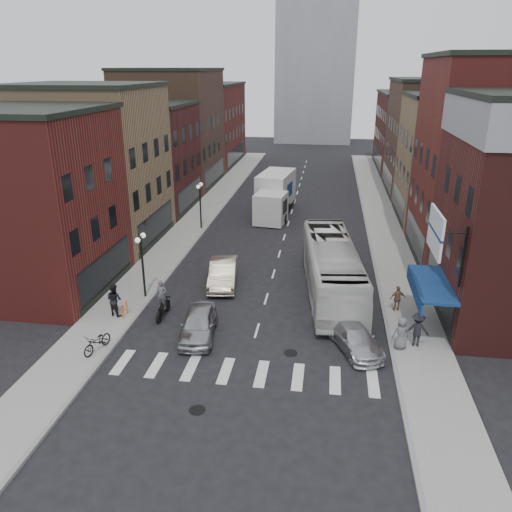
# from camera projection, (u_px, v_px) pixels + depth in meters

# --- Properties ---
(ground) EXTENTS (160.00, 160.00, 0.00)m
(ground) POSITION_uv_depth(u_px,v_px,m) (254.00, 340.00, 26.13)
(ground) COLOR black
(ground) RESTS_ON ground
(sidewalk_left) EXTENTS (3.00, 74.00, 0.15)m
(sidewalk_left) POSITION_uv_depth(u_px,v_px,m) (200.00, 216.00, 47.60)
(sidewalk_left) COLOR gray
(sidewalk_left) RESTS_ON ground
(sidewalk_right) EXTENTS (3.00, 74.00, 0.15)m
(sidewalk_right) POSITION_uv_depth(u_px,v_px,m) (382.00, 223.00, 45.29)
(sidewalk_right) COLOR gray
(sidewalk_right) RESTS_ON ground
(curb_left) EXTENTS (0.20, 74.00, 0.16)m
(curb_left) POSITION_uv_depth(u_px,v_px,m) (216.00, 217.00, 47.42)
(curb_left) COLOR gray
(curb_left) RESTS_ON ground
(curb_right) EXTENTS (0.20, 74.00, 0.16)m
(curb_right) POSITION_uv_depth(u_px,v_px,m) (366.00, 224.00, 45.52)
(curb_right) COLOR gray
(curb_right) RESTS_ON ground
(crosswalk_stripes) EXTENTS (12.00, 2.20, 0.01)m
(crosswalk_stripes) POSITION_uv_depth(u_px,v_px,m) (245.00, 372.00, 23.35)
(crosswalk_stripes) COLOR silver
(crosswalk_stripes) RESTS_ON ground
(bldg_left_near) EXTENTS (10.30, 9.20, 11.30)m
(bldg_left_near) POSITION_uv_depth(u_px,v_px,m) (22.00, 203.00, 30.31)
(bldg_left_near) COLOR maroon
(bldg_left_near) RESTS_ON ground
(bldg_left_mid_a) EXTENTS (10.30, 10.20, 12.30)m
(bldg_left_mid_a) POSITION_uv_depth(u_px,v_px,m) (91.00, 166.00, 38.92)
(bldg_left_mid_a) COLOR #937851
(bldg_left_mid_a) RESTS_ON ground
(bldg_left_mid_b) EXTENTS (10.30, 10.20, 10.30)m
(bldg_left_mid_b) POSITION_uv_depth(u_px,v_px,m) (139.00, 157.00, 48.52)
(bldg_left_mid_b) COLOR #451A18
(bldg_left_mid_b) RESTS_ON ground
(bldg_left_far_a) EXTENTS (10.30, 12.20, 13.30)m
(bldg_left_far_a) POSITION_uv_depth(u_px,v_px,m) (172.00, 129.00, 58.16)
(bldg_left_far_a) COLOR brown
(bldg_left_far_a) RESTS_ON ground
(bldg_left_far_b) EXTENTS (10.30, 16.20, 11.30)m
(bldg_left_far_b) POSITION_uv_depth(u_px,v_px,m) (202.00, 124.00, 71.47)
(bldg_left_far_b) COLOR maroon
(bldg_left_far_b) RESTS_ON ground
(bldg_right_mid_a) EXTENTS (10.30, 10.20, 14.30)m
(bldg_right_mid_a) POSITION_uv_depth(u_px,v_px,m) (498.00, 163.00, 34.49)
(bldg_right_mid_a) COLOR maroon
(bldg_right_mid_a) RESTS_ON ground
(bldg_right_mid_b) EXTENTS (10.30, 10.20, 11.30)m
(bldg_right_mid_b) POSITION_uv_depth(u_px,v_px,m) (461.00, 160.00, 44.27)
(bldg_right_mid_b) COLOR #937851
(bldg_right_mid_b) RESTS_ON ground
(bldg_right_far_a) EXTENTS (10.30, 12.20, 12.30)m
(bldg_right_far_a) POSITION_uv_depth(u_px,v_px,m) (438.00, 138.00, 54.27)
(bldg_right_far_a) COLOR brown
(bldg_right_far_a) RESTS_ON ground
(bldg_right_far_b) EXTENTS (10.30, 16.20, 10.30)m
(bldg_right_far_b) POSITION_uv_depth(u_px,v_px,m) (417.00, 132.00, 67.57)
(bldg_right_far_b) COLOR #451A18
(bldg_right_far_b) RESTS_ON ground
(awning_blue) EXTENTS (1.80, 5.00, 0.78)m
(awning_blue) POSITION_uv_depth(u_px,v_px,m) (428.00, 285.00, 26.29)
(awning_blue) COLOR navy
(awning_blue) RESTS_ON ground
(billboard_sign) EXTENTS (1.52, 3.00, 3.70)m
(billboard_sign) POSITION_uv_depth(u_px,v_px,m) (437.00, 233.00, 23.24)
(billboard_sign) COLOR black
(billboard_sign) RESTS_ON ground
(streetlamp_near) EXTENTS (0.32, 1.22, 4.11)m
(streetlamp_near) POSITION_uv_depth(u_px,v_px,m) (142.00, 254.00, 29.79)
(streetlamp_near) COLOR black
(streetlamp_near) RESTS_ON ground
(streetlamp_far) EXTENTS (0.32, 1.22, 4.11)m
(streetlamp_far) POSITION_uv_depth(u_px,v_px,m) (200.00, 197.00, 42.74)
(streetlamp_far) COLOR black
(streetlamp_far) RESTS_ON ground
(bike_rack) EXTENTS (0.08, 0.68, 0.80)m
(bike_rack) POSITION_uv_depth(u_px,v_px,m) (125.00, 310.00, 28.16)
(bike_rack) COLOR #D8590C
(bike_rack) RESTS_ON sidewalk_left
(box_truck) EXTENTS (3.49, 9.23, 3.89)m
(box_truck) POSITION_uv_depth(u_px,v_px,m) (274.00, 196.00, 47.45)
(box_truck) COLOR silver
(box_truck) RESTS_ON ground
(motorcycle_rider) EXTENTS (0.66, 2.23, 2.27)m
(motorcycle_rider) POSITION_uv_depth(u_px,v_px,m) (162.00, 300.00, 28.14)
(motorcycle_rider) COLOR black
(motorcycle_rider) RESTS_ON ground
(transit_bus) EXTENTS (4.23, 12.37, 3.38)m
(transit_bus) POSITION_uv_depth(u_px,v_px,m) (332.00, 268.00, 30.98)
(transit_bus) COLOR silver
(transit_bus) RESTS_ON ground
(sedan_left_near) EXTENTS (2.24, 4.51, 1.48)m
(sedan_left_near) POSITION_uv_depth(u_px,v_px,m) (198.00, 324.00, 26.25)
(sedan_left_near) COLOR #A8A9AD
(sedan_left_near) RESTS_ON ground
(sedan_left_far) EXTENTS (2.36, 5.06, 1.60)m
(sedan_left_far) POSITION_uv_depth(u_px,v_px,m) (223.00, 273.00, 32.49)
(sedan_left_far) COLOR beige
(sedan_left_far) RESTS_ON ground
(curb_car) EXTENTS (3.27, 4.60, 1.24)m
(curb_car) POSITION_uv_depth(u_px,v_px,m) (355.00, 338.00, 25.10)
(curb_car) COLOR silver
(curb_car) RESTS_ON ground
(parked_bicycle) EXTENTS (1.15, 1.99, 0.99)m
(parked_bicycle) POSITION_uv_depth(u_px,v_px,m) (97.00, 342.00, 24.69)
(parked_bicycle) COLOR black
(parked_bicycle) RESTS_ON sidewalk_left
(ped_left_solo) EXTENTS (1.05, 0.82, 1.90)m
(ped_left_solo) POSITION_uv_depth(u_px,v_px,m) (114.00, 300.00, 28.12)
(ped_left_solo) COLOR black
(ped_left_solo) RESTS_ON sidewalk_left
(ped_right_a) EXTENTS (1.21, 0.66, 1.82)m
(ped_right_a) POSITION_uv_depth(u_px,v_px,m) (417.00, 329.00, 25.02)
(ped_right_a) COLOR black
(ped_right_a) RESTS_ON sidewalk_right
(ped_right_b) EXTENTS (0.98, 0.65, 1.53)m
(ped_right_b) POSITION_uv_depth(u_px,v_px,m) (398.00, 298.00, 28.72)
(ped_right_b) COLOR #8C6247
(ped_right_b) RESTS_ON sidewalk_right
(ped_right_c) EXTENTS (0.91, 0.68, 1.71)m
(ped_right_c) POSITION_uv_depth(u_px,v_px,m) (401.00, 333.00, 24.79)
(ped_right_c) COLOR #5A5C62
(ped_right_c) RESTS_ON sidewalk_right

